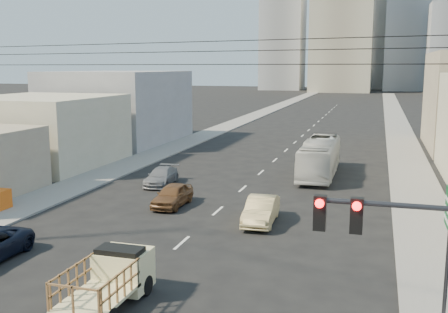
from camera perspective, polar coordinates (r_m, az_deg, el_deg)
The scene contains 16 objects.
sidewalk_left at distance 87.89m, azimuth 2.74°, elevation 4.23°, with size 3.50×180.00×0.12m, color gray.
sidewalk_right at distance 85.47m, azimuth 18.27°, elevation 3.59°, with size 3.50×180.00×0.12m, color gray.
lane_dashes at distance 69.12m, azimuth 8.88°, elevation 2.57°, with size 0.15×104.00×0.01m.
flatbed_pickup at distance 19.68m, azimuth -12.37°, elevation -12.70°, with size 1.95×4.41×1.90m.
city_bus at distance 42.04m, azimuth 10.37°, elevation -0.10°, with size 2.43×10.38×2.89m, color beige.
sedan_brown at distance 32.60m, azimuth -5.63°, elevation -4.21°, with size 1.62×4.02×1.37m, color brown.
sedan_tan at distance 29.05m, azimuth 4.05°, elevation -5.86°, with size 1.52×4.36×1.44m, color tan.
sedan_grey at distance 38.50m, azimuth -6.84°, elevation -2.17°, with size 1.73×4.24×1.23m, color slate.
traffic_signal at distance 12.36m, azimuth 19.53°, elevation -11.97°, with size 3.23×0.35×6.00m.
overhead_wires at distance 18.78m, azimuth -12.25°, elevation 10.86°, with size 23.01×5.02×0.72m.
bldg_left_mid at distance 48.30m, azimuth -19.08°, elevation 2.65°, with size 11.00×12.00×6.00m, color #B3AD90.
bldg_left_far at distance 61.20m, azimuth -11.36°, elevation 5.33°, with size 12.00×16.00×8.00m, color gray.
high_rise_tower at distance 186.69m, azimuth 12.86°, elevation 16.14°, with size 20.00×20.00×60.00m, color gray.
midrise_ne at distance 200.53m, azimuth 19.47°, elevation 12.51°, with size 16.00×16.00×40.00m, color gray.
midrise_nw at distance 198.29m, azimuth 6.41°, elevation 12.16°, with size 15.00×15.00×34.00m, color gray.
midrise_back at distance 215.44m, azimuth 16.04°, elevation 12.99°, with size 18.00×18.00×44.00m, color gray.
Camera 1 is at (8.95, -15.00, 8.54)m, focal length 42.00 mm.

